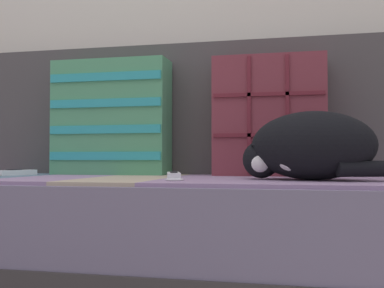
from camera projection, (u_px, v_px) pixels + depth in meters
The scene contains 7 objects.
couch at pixel (138, 242), 1.51m from camera, with size 1.73×0.78×0.41m.
sofa_backrest at pixel (166, 111), 1.84m from camera, with size 1.69×0.14×0.48m.
throw_pillow_quilted at pixel (269, 116), 1.61m from camera, with size 0.37×0.14×0.40m.
throw_pillow_striped at pixel (111, 118), 1.73m from camera, with size 0.42×0.14×0.41m.
sleeping_cat at pixel (307, 147), 1.29m from camera, with size 0.40×0.26×0.19m.
game_remote_near at pixel (174, 176), 1.35m from camera, with size 0.10×0.21×0.02m.
game_remote_far at pixel (15, 173), 1.64m from camera, with size 0.10×0.19×0.02m.
Camera 1 is at (0.50, -1.29, 0.47)m, focal length 45.00 mm.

